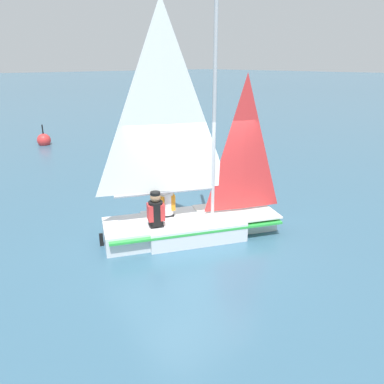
% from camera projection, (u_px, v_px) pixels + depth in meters
% --- Properties ---
extents(ground_plane, '(260.00, 260.00, 0.00)m').
position_uv_depth(ground_plane, '(192.00, 234.00, 8.42)').
color(ground_plane, '#38607A').
extents(sailboat_main, '(3.97, 2.89, 4.95)m').
position_uv_depth(sailboat_main, '(190.00, 203.00, 8.16)').
color(sailboat_main, silver).
rests_on(sailboat_main, ground_plane).
extents(sailor_helm, '(0.42, 0.40, 1.16)m').
position_uv_depth(sailor_helm, '(167.00, 206.00, 8.33)').
color(sailor_helm, black).
rests_on(sailor_helm, ground_plane).
extents(sailor_crew, '(0.42, 0.40, 1.16)m').
position_uv_depth(sailor_crew, '(156.00, 216.00, 7.79)').
color(sailor_crew, black).
rests_on(sailor_crew, ground_plane).
extents(buoy_marker, '(0.61, 0.61, 1.03)m').
position_uv_depth(buoy_marker, '(44.00, 140.00, 17.34)').
color(buoy_marker, red).
rests_on(buoy_marker, ground_plane).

